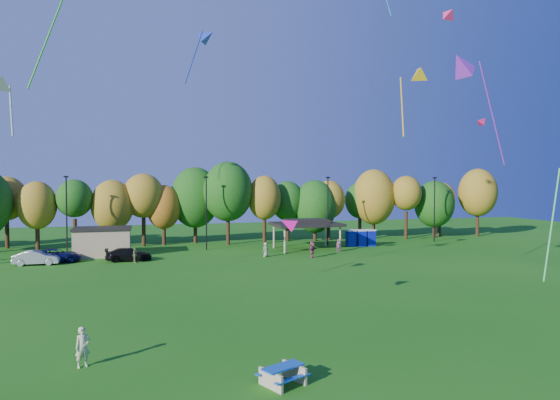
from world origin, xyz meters
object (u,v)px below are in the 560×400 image
object	(u,v)px
porta_potties	(361,238)
kite_flyer	(83,347)
car_d	(129,254)
car_b	(37,258)
car_c	(55,256)
picnic_table	(283,374)

from	to	relation	value
porta_potties	kite_flyer	world-z (taller)	porta_potties
porta_potties	car_d	distance (m)	29.38
car_b	car_c	bearing A→B (deg)	-50.41
kite_flyer	car_c	world-z (taller)	kite_flyer
kite_flyer	picnic_table	bearing A→B (deg)	-52.48
porta_potties	car_d	size ratio (longest dim) A/B	0.79
car_c	car_d	bearing A→B (deg)	-101.76
porta_potties	kite_flyer	xyz separation A→B (m)	(-30.23, -35.99, -0.19)
porta_potties	car_b	world-z (taller)	porta_potties
kite_flyer	car_d	xyz separation A→B (m)	(1.24, 31.26, -0.22)
porta_potties	car_c	xyz separation A→B (m)	(-36.34, -3.77, -0.38)
kite_flyer	car_d	bearing A→B (deg)	63.04
car_c	car_b	bearing A→B (deg)	122.85
car_d	picnic_table	bearing A→B (deg)	-169.98
car_b	car_d	size ratio (longest dim) A/B	0.92
porta_potties	car_d	bearing A→B (deg)	-170.74
porta_potties	car_c	world-z (taller)	porta_potties
car_b	picnic_table	bearing A→B (deg)	-153.52
picnic_table	car_b	bearing A→B (deg)	89.29
car_c	kite_flyer	bearing A→B (deg)	-173.58
picnic_table	car_d	world-z (taller)	car_d
picnic_table	car_b	xyz separation A→B (m)	(-15.79, 35.36, 0.28)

